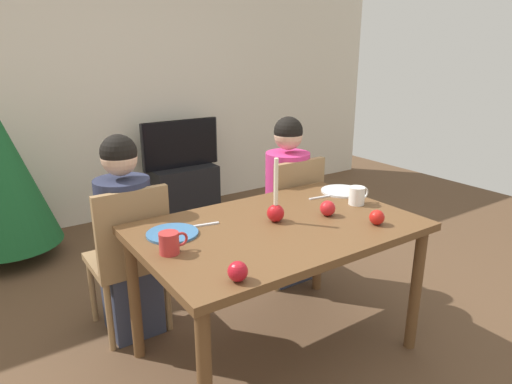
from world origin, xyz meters
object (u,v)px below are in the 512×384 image
object	(u,v)px
candle_centerpiece	(276,209)
plate_right	(342,191)
apple_near_candle	(377,217)
apple_by_left_plate	(238,271)
chair_left	(130,252)
tv_stand	(183,190)
person_left_child	(127,241)
mug_left	(170,243)
mug_right	(358,196)
person_right_child	(287,203)
apple_by_right_mug	(328,208)
dining_table	(278,240)
tv	(181,144)
chair_right	(289,212)
plate_left	(172,233)

from	to	relation	value
candle_centerpiece	plate_right	xyz separation A→B (m)	(0.63, 0.17, -0.06)
apple_near_candle	apple_by_left_plate	bearing A→B (deg)	-173.89
chair_left	tv_stand	size ratio (longest dim) A/B	1.41
person_left_child	mug_left	world-z (taller)	person_left_child
tv_stand	candle_centerpiece	bearing A→B (deg)	-103.10
mug_right	chair_left	bearing A→B (deg)	151.68
chair_left	person_right_child	xyz separation A→B (m)	(1.13, 0.03, 0.06)
apple_by_left_plate	apple_by_right_mug	xyz separation A→B (m)	(0.76, 0.33, 0.00)
person_left_child	apple_by_right_mug	world-z (taller)	person_left_child
candle_centerpiece	apple_near_candle	size ratio (longest dim) A/B	4.34
dining_table	apple_near_candle	size ratio (longest dim) A/B	18.22
chair_left	tv	world-z (taller)	tv
chair_right	apple_near_candle	xyz separation A→B (m)	(-0.15, -0.88, 0.28)
apple_by_left_plate	plate_right	bearing A→B (deg)	27.40
apple_by_right_mug	person_right_child	bearing A→B (deg)	68.73
plate_left	apple_near_candle	distance (m)	1.01
person_left_child	tv	bearing A→B (deg)	56.13
chair_right	plate_right	xyz separation A→B (m)	(0.09, -0.40, 0.24)
person_right_child	apple_by_left_plate	size ratio (longest dim) A/B	14.73
chair_left	tv	distance (m)	2.04
chair_right	plate_left	size ratio (longest dim) A/B	3.64
chair_left	apple_by_left_plate	world-z (taller)	chair_left
chair_left	mug_left	size ratio (longest dim) A/B	6.81
mug_right	apple_by_right_mug	size ratio (longest dim) A/B	1.64
mug_right	apple_near_candle	xyz separation A→B (m)	(-0.15, -0.27, -0.01)
dining_table	plate_left	distance (m)	0.53
person_right_child	plate_left	size ratio (longest dim) A/B	4.74
chair_right	mug_left	world-z (taller)	chair_right
plate_left	plate_right	xyz separation A→B (m)	(1.14, 0.03, 0.00)
plate_right	tv	bearing A→B (deg)	92.97
person_right_child	mug_right	size ratio (longest dim) A/B	8.61
chair_left	apple_by_right_mug	world-z (taller)	chair_left
tv_stand	candle_centerpiece	world-z (taller)	candle_centerpiece
apple_near_candle	plate_right	bearing A→B (deg)	63.92
tv	apple_by_right_mug	bearing A→B (deg)	-96.03
person_right_child	tv	xyz separation A→B (m)	(-0.02, 1.66, 0.14)
plate_left	person_right_child	bearing A→B (deg)	23.46
candle_centerpiece	mug_left	size ratio (longest dim) A/B	2.52
plate_left	candle_centerpiece	bearing A→B (deg)	-15.18
tv_stand	person_left_child	bearing A→B (deg)	-123.88
chair_left	apple_near_candle	xyz separation A→B (m)	(0.99, -0.88, 0.28)
chair_left	person_right_child	size ratio (longest dim) A/B	0.77
plate_left	mug_left	bearing A→B (deg)	-116.03
mug_right	apple_by_right_mug	distance (m)	0.27
plate_right	candle_centerpiece	bearing A→B (deg)	-165.31
dining_table	chair_left	distance (m)	0.85
dining_table	apple_near_candle	xyz separation A→B (m)	(0.41, -0.28, 0.12)
mug_right	apple_near_candle	distance (m)	0.31
tv_stand	plate_right	bearing A→B (deg)	-87.03
apple_by_left_plate	chair_right	bearing A→B (deg)	43.48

